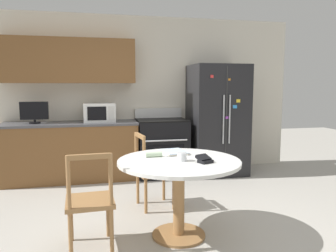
{
  "coord_description": "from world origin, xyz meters",
  "views": [
    {
      "loc": [
        -0.82,
        -2.89,
        1.47
      ],
      "look_at": [
        0.08,
        1.15,
        0.95
      ],
      "focal_mm": 35.0,
      "sensor_mm": 36.0,
      "label": 1
    }
  ],
  "objects_px": {
    "dining_chair_left": "(90,202)",
    "dining_chair_far": "(153,172)",
    "oven_range": "(162,147)",
    "refrigerator": "(217,120)",
    "wallet": "(204,160)",
    "microwave": "(100,112)",
    "countertop_tv": "(34,112)",
    "candle_glass": "(182,157)"
  },
  "relations": [
    {
      "from": "dining_chair_left",
      "to": "dining_chair_far",
      "type": "bearing_deg",
      "value": 47.83
    },
    {
      "from": "oven_range",
      "to": "dining_chair_far",
      "type": "relative_size",
      "value": 1.2
    },
    {
      "from": "refrigerator",
      "to": "wallet",
      "type": "distance_m",
      "value": 2.51
    },
    {
      "from": "microwave",
      "to": "wallet",
      "type": "distance_m",
      "value": 2.57
    },
    {
      "from": "microwave",
      "to": "dining_chair_left",
      "type": "bearing_deg",
      "value": -93.4
    },
    {
      "from": "oven_range",
      "to": "countertop_tv",
      "type": "height_order",
      "value": "countertop_tv"
    },
    {
      "from": "refrigerator",
      "to": "oven_range",
      "type": "relative_size",
      "value": 1.66
    },
    {
      "from": "refrigerator",
      "to": "candle_glass",
      "type": "bearing_deg",
      "value": -118.6
    },
    {
      "from": "oven_range",
      "to": "candle_glass",
      "type": "height_order",
      "value": "oven_range"
    },
    {
      "from": "candle_glass",
      "to": "microwave",
      "type": "bearing_deg",
      "value": 107.27
    },
    {
      "from": "oven_range",
      "to": "wallet",
      "type": "xyz_separation_m",
      "value": [
        -0.08,
        -2.36,
        0.32
      ]
    },
    {
      "from": "microwave",
      "to": "wallet",
      "type": "xyz_separation_m",
      "value": [
        0.9,
        -2.4,
        -0.26
      ]
    },
    {
      "from": "candle_glass",
      "to": "wallet",
      "type": "xyz_separation_m",
      "value": [
        0.18,
        -0.1,
        -0.01
      ]
    },
    {
      "from": "dining_chair_far",
      "to": "candle_glass",
      "type": "relative_size",
      "value": 10.26
    },
    {
      "from": "candle_glass",
      "to": "wallet",
      "type": "bearing_deg",
      "value": -29.4
    },
    {
      "from": "refrigerator",
      "to": "dining_chair_far",
      "type": "distance_m",
      "value": 1.92
    },
    {
      "from": "refrigerator",
      "to": "wallet",
      "type": "height_order",
      "value": "refrigerator"
    },
    {
      "from": "candle_glass",
      "to": "refrigerator",
      "type": "bearing_deg",
      "value": 61.4
    },
    {
      "from": "wallet",
      "to": "countertop_tv",
      "type": "bearing_deg",
      "value": 127.99
    },
    {
      "from": "dining_chair_far",
      "to": "oven_range",
      "type": "bearing_deg",
      "value": 156.05
    },
    {
      "from": "countertop_tv",
      "to": "candle_glass",
      "type": "relative_size",
      "value": 4.57
    },
    {
      "from": "candle_glass",
      "to": "oven_range",
      "type": "bearing_deg",
      "value": 83.22
    },
    {
      "from": "oven_range",
      "to": "wallet",
      "type": "height_order",
      "value": "oven_range"
    },
    {
      "from": "refrigerator",
      "to": "countertop_tv",
      "type": "bearing_deg",
      "value": 178.56
    },
    {
      "from": "dining_chair_left",
      "to": "dining_chair_far",
      "type": "xyz_separation_m",
      "value": [
        0.73,
        0.89,
        0.0
      ]
    },
    {
      "from": "refrigerator",
      "to": "wallet",
      "type": "xyz_separation_m",
      "value": [
        -1.01,
        -2.29,
        -0.11
      ]
    },
    {
      "from": "refrigerator",
      "to": "candle_glass",
      "type": "xyz_separation_m",
      "value": [
        -1.19,
        -2.19,
        -0.1
      ]
    },
    {
      "from": "dining_chair_far",
      "to": "wallet",
      "type": "bearing_deg",
      "value": 9.35
    },
    {
      "from": "wallet",
      "to": "dining_chair_far",
      "type": "bearing_deg",
      "value": 107.42
    },
    {
      "from": "refrigerator",
      "to": "countertop_tv",
      "type": "height_order",
      "value": "refrigerator"
    },
    {
      "from": "countertop_tv",
      "to": "dining_chair_far",
      "type": "xyz_separation_m",
      "value": [
        1.54,
        -1.38,
        -0.64
      ]
    },
    {
      "from": "dining_chair_far",
      "to": "candle_glass",
      "type": "xyz_separation_m",
      "value": [
        0.12,
        -0.88,
        0.36
      ]
    },
    {
      "from": "dining_chair_left",
      "to": "refrigerator",
      "type": "bearing_deg",
      "value": 44.17
    },
    {
      "from": "countertop_tv",
      "to": "wallet",
      "type": "distance_m",
      "value": 3.02
    },
    {
      "from": "refrigerator",
      "to": "candle_glass",
      "type": "relative_size",
      "value": 20.45
    },
    {
      "from": "countertop_tv",
      "to": "candle_glass",
      "type": "height_order",
      "value": "countertop_tv"
    },
    {
      "from": "countertop_tv",
      "to": "dining_chair_far",
      "type": "bearing_deg",
      "value": -41.94
    },
    {
      "from": "wallet",
      "to": "microwave",
      "type": "bearing_deg",
      "value": 110.52
    },
    {
      "from": "candle_glass",
      "to": "dining_chair_left",
      "type": "bearing_deg",
      "value": -179.27
    },
    {
      "from": "countertop_tv",
      "to": "dining_chair_left",
      "type": "relative_size",
      "value": 0.45
    },
    {
      "from": "oven_range",
      "to": "countertop_tv",
      "type": "relative_size",
      "value": 2.69
    },
    {
      "from": "dining_chair_left",
      "to": "candle_glass",
      "type": "xyz_separation_m",
      "value": [
        0.85,
        0.01,
        0.36
      ]
    }
  ]
}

